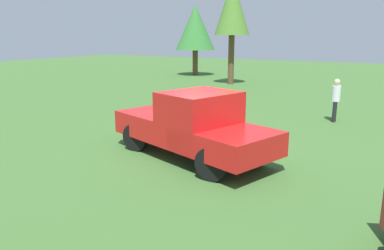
# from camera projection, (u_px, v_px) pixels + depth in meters

# --- Properties ---
(ground_plane) EXTENTS (80.00, 80.00, 0.00)m
(ground_plane) POSITION_uv_depth(u_px,v_px,m) (201.00, 152.00, 10.65)
(ground_plane) COLOR #3D662D
(pickup_truck) EXTENTS (5.12, 3.26, 1.82)m
(pickup_truck) POSITION_uv_depth(u_px,v_px,m) (195.00, 124.00, 9.86)
(pickup_truck) COLOR black
(pickup_truck) RESTS_ON ground_plane
(person_bystander) EXTENTS (0.34, 0.34, 1.63)m
(person_bystander) POSITION_uv_depth(u_px,v_px,m) (336.00, 98.00, 14.16)
(person_bystander) COLOR black
(person_bystander) RESTS_ON ground_plane
(tree_back_left) EXTENTS (2.28, 2.28, 6.81)m
(tree_back_left) POSITION_uv_depth(u_px,v_px,m) (232.00, 8.00, 24.20)
(tree_back_left) COLOR brown
(tree_back_left) RESTS_ON ground_plane
(tree_side) EXTENTS (3.17, 3.17, 5.55)m
(tree_side) POSITION_uv_depth(u_px,v_px,m) (195.00, 28.00, 30.05)
(tree_side) COLOR brown
(tree_side) RESTS_ON ground_plane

